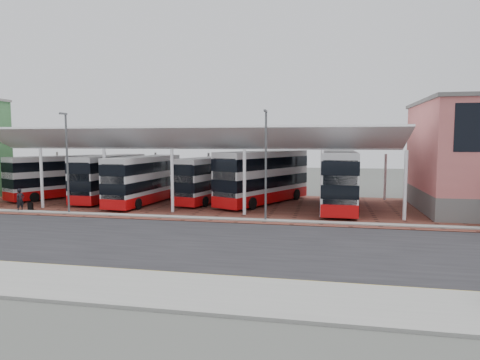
{
  "coord_description": "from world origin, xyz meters",
  "views": [
    {
      "loc": [
        6.31,
        -24.37,
        5.9
      ],
      "look_at": [
        -0.44,
        8.91,
        2.76
      ],
      "focal_mm": 32.0,
      "sensor_mm": 36.0,
      "label": 1
    }
  ],
  "objects_px": {
    "bus_0": "(60,177)",
    "bus_2": "(144,180)",
    "bus_3": "(210,179)",
    "bus_5": "(339,180)",
    "pedestrian": "(20,200)",
    "bus_4": "(264,177)",
    "bus_1": "(110,178)"
  },
  "relations": [
    {
      "from": "bus_2",
      "to": "bus_5",
      "type": "distance_m",
      "value": 17.66
    },
    {
      "from": "bus_5",
      "to": "pedestrian",
      "type": "relative_size",
      "value": 6.36
    },
    {
      "from": "bus_3",
      "to": "pedestrian",
      "type": "xyz_separation_m",
      "value": [
        -13.89,
        -8.77,
        -1.17
      ]
    },
    {
      "from": "bus_1",
      "to": "bus_4",
      "type": "height_order",
      "value": "bus_4"
    },
    {
      "from": "pedestrian",
      "to": "bus_2",
      "type": "bearing_deg",
      "value": -32.71
    },
    {
      "from": "bus_4",
      "to": "bus_5",
      "type": "bearing_deg",
      "value": 10.43
    },
    {
      "from": "bus_0",
      "to": "bus_2",
      "type": "xyz_separation_m",
      "value": [
        10.24,
        -2.18,
        0.05
      ]
    },
    {
      "from": "bus_4",
      "to": "bus_0",
      "type": "bearing_deg",
      "value": -154.02
    },
    {
      "from": "bus_3",
      "to": "pedestrian",
      "type": "height_order",
      "value": "bus_3"
    },
    {
      "from": "bus_4",
      "to": "pedestrian",
      "type": "xyz_separation_m",
      "value": [
        -19.12,
        -8.49,
        -1.48
      ]
    },
    {
      "from": "pedestrian",
      "to": "bus_4",
      "type": "bearing_deg",
      "value": -45.31
    },
    {
      "from": "bus_2",
      "to": "bus_3",
      "type": "xyz_separation_m",
      "value": [
        5.61,
        2.63,
        -0.07
      ]
    },
    {
      "from": "bus_0",
      "to": "bus_4",
      "type": "xyz_separation_m",
      "value": [
        21.08,
        0.18,
        0.29
      ]
    },
    {
      "from": "bus_1",
      "to": "bus_2",
      "type": "distance_m",
      "value": 4.68
    },
    {
      "from": "bus_2",
      "to": "bus_4",
      "type": "height_order",
      "value": "bus_4"
    },
    {
      "from": "bus_2",
      "to": "bus_5",
      "type": "height_order",
      "value": "bus_5"
    },
    {
      "from": "bus_2",
      "to": "bus_3",
      "type": "relative_size",
      "value": 1.02
    },
    {
      "from": "pedestrian",
      "to": "bus_1",
      "type": "bearing_deg",
      "value": -5.86
    },
    {
      "from": "bus_0",
      "to": "bus_2",
      "type": "bearing_deg",
      "value": 14.07
    },
    {
      "from": "bus_0",
      "to": "bus_4",
      "type": "bearing_deg",
      "value": 26.55
    },
    {
      "from": "bus_1",
      "to": "bus_4",
      "type": "bearing_deg",
      "value": 4.21
    },
    {
      "from": "bus_0",
      "to": "bus_2",
      "type": "height_order",
      "value": "bus_2"
    },
    {
      "from": "bus_1",
      "to": "bus_2",
      "type": "xyz_separation_m",
      "value": [
        4.36,
        -1.68,
        -0.0
      ]
    },
    {
      "from": "bus_0",
      "to": "pedestrian",
      "type": "bearing_deg",
      "value": -50.66
    },
    {
      "from": "bus_0",
      "to": "bus_4",
      "type": "distance_m",
      "value": 21.09
    },
    {
      "from": "bus_2",
      "to": "bus_3",
      "type": "distance_m",
      "value": 6.2
    },
    {
      "from": "bus_0",
      "to": "bus_3",
      "type": "distance_m",
      "value": 15.86
    },
    {
      "from": "bus_4",
      "to": "pedestrian",
      "type": "height_order",
      "value": "bus_4"
    },
    {
      "from": "bus_3",
      "to": "bus_4",
      "type": "distance_m",
      "value": 5.25
    },
    {
      "from": "bus_1",
      "to": "pedestrian",
      "type": "relative_size",
      "value": 5.7
    },
    {
      "from": "bus_5",
      "to": "bus_4",
      "type": "bearing_deg",
      "value": 165.9
    },
    {
      "from": "bus_0",
      "to": "bus_5",
      "type": "relative_size",
      "value": 0.87
    }
  ]
}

